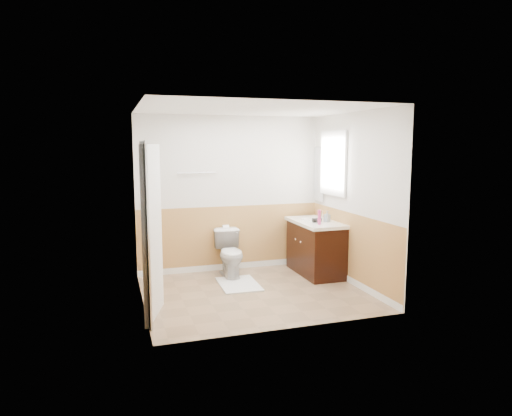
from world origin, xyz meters
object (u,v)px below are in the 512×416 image
object	(u,v)px
bath_mat	(239,284)
vanity_cabinet	(316,249)
toilet	(230,254)
soap_dispenser	(327,216)
lotion_bottle	(319,217)

from	to	relation	value
bath_mat	vanity_cabinet	bearing A→B (deg)	8.82
toilet	vanity_cabinet	size ratio (longest dim) A/B	0.65
toilet	soap_dispenser	bearing A→B (deg)	-13.47
lotion_bottle	soap_dispenser	bearing A→B (deg)	39.62
toilet	bath_mat	xyz separation A→B (m)	(0.00, -0.47, -0.35)
lotion_bottle	soap_dispenser	xyz separation A→B (m)	(0.22, 0.18, -0.02)
vanity_cabinet	lotion_bottle	xyz separation A→B (m)	(-0.10, -0.32, 0.56)
vanity_cabinet	soap_dispenser	bearing A→B (deg)	-48.17
bath_mat	soap_dispenser	world-z (taller)	soap_dispenser
bath_mat	vanity_cabinet	distance (m)	1.40
toilet	bath_mat	distance (m)	0.58
toilet	soap_dispenser	size ratio (longest dim) A/B	4.17
bath_mat	vanity_cabinet	xyz separation A→B (m)	(1.33, 0.21, 0.39)
vanity_cabinet	toilet	bearing A→B (deg)	168.89
toilet	lotion_bottle	world-z (taller)	lotion_bottle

